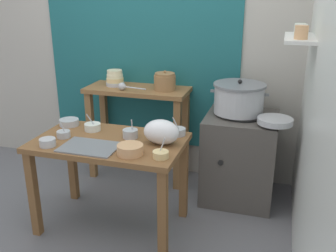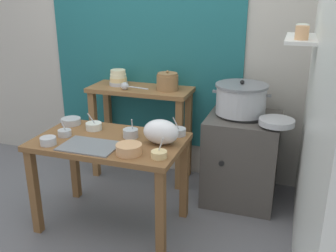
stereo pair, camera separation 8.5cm
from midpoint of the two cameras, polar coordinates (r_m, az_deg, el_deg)
name	(u,v)px [view 2 (the right image)]	position (r m, az deg, el deg)	size (l,w,h in m)	color
ground_plane	(117,221)	(3.21, -6.84, -13.88)	(9.00, 9.00, 0.00)	slate
wall_back	(169,41)	(3.69, 0.89, 12.53)	(4.40, 0.12, 2.60)	#B2ADA3
wall_right	(323,67)	(2.64, 22.93, 8.04)	(0.30, 3.20, 2.60)	silver
prep_table	(110,153)	(2.90, -7.79, -4.02)	(1.10, 0.66, 0.72)	brown
back_shelf_table	(141,110)	(3.64, -3.41, 2.34)	(0.96, 0.40, 0.90)	olive
stove_block	(241,158)	(3.40, 11.58, -4.67)	(0.60, 0.61, 0.78)	#4C4742
steamer_pot	(241,99)	(3.25, 11.55, 3.98)	(0.48, 0.43, 0.29)	#B7BABF
clay_pot	(167,82)	(3.48, 0.62, 6.61)	(0.20, 0.20, 0.18)	olive
bowl_stack_enamel	(118,78)	(3.68, -6.75, 7.09)	(0.17, 0.17, 0.15)	#B7BABF
ladle	(126,86)	(3.50, -5.58, 5.92)	(0.28, 0.08, 0.07)	#B7BABF
serving_tray	(90,146)	(2.74, -10.73, -2.95)	(0.40, 0.28, 0.01)	slate
plastic_bag	(161,132)	(2.72, -0.16, -0.88)	(0.26, 0.18, 0.18)	white
wide_pan	(277,122)	(3.07, 16.61, 0.57)	(0.27, 0.27, 0.04)	#B7BABF
prep_bowl_0	(48,141)	(2.84, -16.59, -2.09)	(0.11, 0.11, 0.06)	#B7BABF
prep_bowl_1	(159,154)	(2.52, -0.37, -4.19)	(0.11, 0.11, 0.14)	#E5C684
prep_bowl_2	(131,133)	(2.86, -4.75, -1.02)	(0.11, 0.11, 0.15)	#B7BABF
prep_bowl_3	(94,126)	(3.06, -10.20, 0.03)	(0.13, 0.13, 0.14)	silver
prep_bowl_4	(71,121)	(3.22, -13.48, 0.73)	(0.16, 0.16, 0.05)	#B7BABF
prep_bowl_5	(129,149)	(2.58, -4.90, -3.38)	(0.18, 0.18, 0.07)	tan
prep_bowl_6	(178,131)	(2.90, 2.36, -0.81)	(0.12, 0.12, 0.14)	#B7BABF
prep_bowl_7	(65,133)	(2.97, -14.34, -0.96)	(0.10, 0.10, 0.14)	#B7BABF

